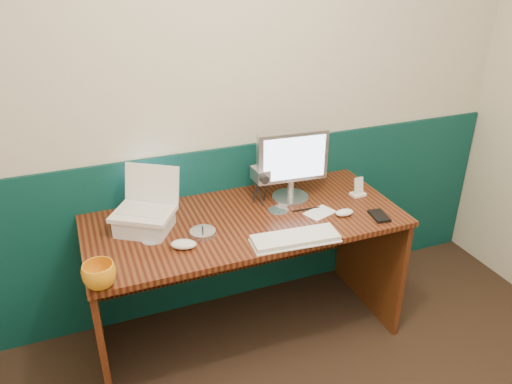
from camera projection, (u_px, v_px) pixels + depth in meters
name	position (u px, v px, depth m)	size (l,w,h in m)	color
back_wall	(225.00, 102.00, 2.62)	(3.50, 0.04, 2.50)	beige
wainscot	(229.00, 226.00, 2.95)	(3.48, 0.02, 1.00)	#073331
desk	(246.00, 279.00, 2.70)	(1.60, 0.70, 0.75)	#370E0A
laptop_riser	(145.00, 223.00, 2.40)	(0.24, 0.20, 0.08)	silver
laptop	(141.00, 194.00, 2.33)	(0.28, 0.21, 0.23)	white
monitor	(291.00, 167.00, 2.64)	(0.38, 0.11, 0.38)	#B4B4B9
keyboard	(295.00, 239.00, 2.33)	(0.41, 0.14, 0.02)	white
mouse_right	(344.00, 212.00, 2.55)	(0.10, 0.06, 0.03)	white
mouse_left	(184.00, 244.00, 2.27)	(0.12, 0.07, 0.04)	white
mug	(99.00, 275.00, 2.00)	(0.14, 0.14, 0.11)	orange
camcorder	(260.00, 186.00, 2.64)	(0.09, 0.13, 0.19)	#AEADB2
cd_spindle	(203.00, 233.00, 2.38)	(0.12, 0.12, 0.03)	#B6BDC7
cd_loose_a	(153.00, 239.00, 2.35)	(0.11, 0.11, 0.00)	silver
cd_loose_b	(278.00, 210.00, 2.60)	(0.11, 0.11, 0.00)	silver
pen	(306.00, 209.00, 2.61)	(0.01, 0.01, 0.15)	black
papers	(320.00, 213.00, 2.58)	(0.15, 0.10, 0.00)	white
dock	(358.00, 194.00, 2.76)	(0.08, 0.06, 0.01)	white
music_player	(359.00, 185.00, 2.73)	(0.05, 0.01, 0.09)	silver
pda	(379.00, 216.00, 2.54)	(0.07, 0.13, 0.01)	black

